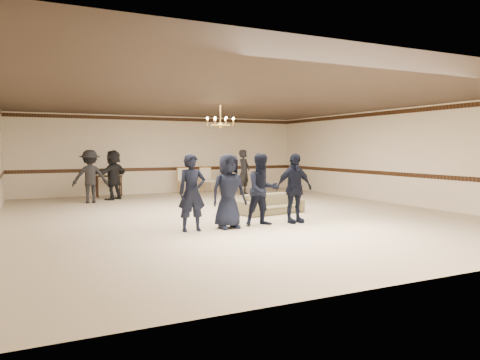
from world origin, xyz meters
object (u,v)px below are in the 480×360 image
object	(u,v)px
chandelier	(220,114)
banquet_chair_mid	(207,180)
settee	(271,204)
banquet_chair_left	(185,181)
console_table	(109,186)
adult_left	(90,177)
boy_b	(228,191)
banquet_chair_right	(229,180)
boy_a	(192,193)
adult_right	(244,172)
boy_d	(294,188)
adult_mid	(113,175)
boy_c	(262,190)

from	to	relation	value
chandelier	banquet_chair_mid	world-z (taller)	chandelier
settee	banquet_chair_mid	size ratio (longest dim) A/B	1.84
banquet_chair_left	console_table	xyz separation A→B (m)	(-3.00, 0.20, -0.11)
settee	adult_left	size ratio (longest dim) A/B	1.06
boy_b	adult_left	bearing A→B (deg)	107.18
settee	banquet_chair_right	distance (m)	6.67
chandelier	boy_a	world-z (taller)	chandelier
boy_a	banquet_chair_right	distance (m)	9.33
console_table	adult_right	bearing A→B (deg)	-13.30
boy_b	banquet_chair_right	xyz separation A→B (m)	(3.68, 8.12, -0.35)
console_table	adult_left	bearing A→B (deg)	-114.15
boy_b	adult_left	distance (m)	6.91
boy_d	adult_mid	distance (m)	7.89
banquet_chair_mid	adult_left	bearing A→B (deg)	-157.46
console_table	boy_c	bearing A→B (deg)	-72.07
boy_b	settee	size ratio (longest dim) A/B	0.91
adult_right	banquet_chair_mid	distance (m)	1.73
boy_b	settee	world-z (taller)	boy_b
boy_d	adult_mid	size ratio (longest dim) A/B	0.96
adult_mid	banquet_chair_mid	xyz separation A→B (m)	(4.02, 0.89, -0.38)
boy_a	boy_c	bearing A→B (deg)	2.62
boy_a	chandelier	bearing A→B (deg)	58.91
banquet_chair_left	banquet_chair_right	distance (m)	2.00
boy_a	adult_left	xyz separation A→B (m)	(-1.34, 6.54, 0.03)
boy_b	chandelier	bearing A→B (deg)	68.46
adult_mid	adult_right	xyz separation A→B (m)	(5.10, -0.40, 0.00)
chandelier	adult_mid	distance (m)	5.30
chandelier	boy_a	bearing A→B (deg)	-123.72
banquet_chair_mid	boy_c	bearing A→B (deg)	-97.72
adult_right	banquet_chair_right	distance (m)	1.35
adult_left	adult_right	xyz separation A→B (m)	(6.00, 0.30, 0.00)
boy_d	banquet_chair_mid	bearing A→B (deg)	83.37
boy_a	banquet_chair_mid	bearing A→B (deg)	68.84
adult_mid	banquet_chair_mid	world-z (taller)	adult_mid
settee	banquet_chair_right	xyz separation A→B (m)	(1.60, 6.48, 0.24)
adult_mid	banquet_chair_right	distance (m)	5.11
adult_mid	banquet_chair_left	xyz separation A→B (m)	(3.02, 0.89, -0.38)
boy_b	console_table	bearing A→B (deg)	97.30
boy_a	banquet_chair_mid	xyz separation A→B (m)	(3.58, 8.12, -0.35)
settee	adult_mid	xyz separation A→B (m)	(-3.42, 5.59, 0.62)
banquet_chair_mid	banquet_chair_right	world-z (taller)	same
boy_a	boy_b	distance (m)	0.90
adult_mid	adult_right	distance (m)	5.12
boy_b	boy_d	distance (m)	1.80
adult_left	console_table	xyz separation A→B (m)	(0.92, 1.79, -0.49)
chandelier	boy_d	bearing A→B (deg)	-75.82
settee	banquet_chair_left	size ratio (longest dim) A/B	1.84
settee	adult_mid	world-z (taller)	adult_mid
boy_b	adult_mid	distance (m)	7.36
boy_d	banquet_chair_left	bearing A→B (deg)	90.40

